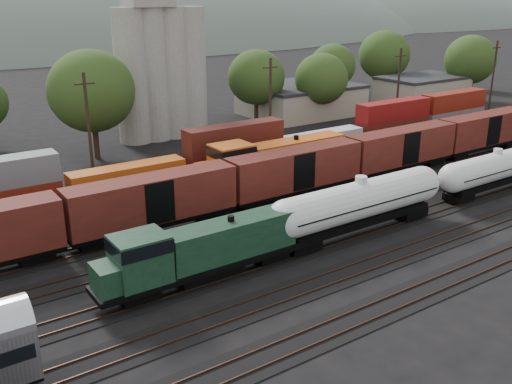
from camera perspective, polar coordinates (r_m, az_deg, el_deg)
ground at (r=52.63m, az=4.78°, el=-2.87°), size 600.00×600.00×0.00m
tracks at (r=52.62m, az=4.78°, el=-2.83°), size 180.00×33.20×0.20m
green_locomotive at (r=40.67m, az=-6.05°, el=-5.93°), size 16.98×3.00×4.49m
tank_car_a at (r=49.40m, az=10.33°, el=-1.02°), size 18.86×3.38×4.94m
tank_car_b at (r=64.09m, az=22.83°, el=2.21°), size 16.75×3.00×4.39m
orange_locomotive at (r=61.20m, az=1.50°, el=3.20°), size 19.94×3.32×4.99m
boxcar_string at (r=61.84m, az=9.57°, el=3.39°), size 153.60×2.90×4.20m
container_wall at (r=58.88m, az=-12.85°, el=1.86°), size 160.77×2.60×5.80m
grain_silo at (r=81.64m, az=-9.60°, el=13.07°), size 13.40×5.00×29.00m
industrial_sheds at (r=83.80m, az=-6.96°, el=7.32°), size 119.38×17.26×5.10m
tree_band at (r=81.78m, az=-10.71°, el=10.25°), size 162.97×22.34×13.49m
utility_poles at (r=68.55m, az=-6.81°, el=7.75°), size 122.20×0.36×12.00m
distant_hills at (r=305.29m, az=-24.12°, el=10.13°), size 860.00×286.00×130.00m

